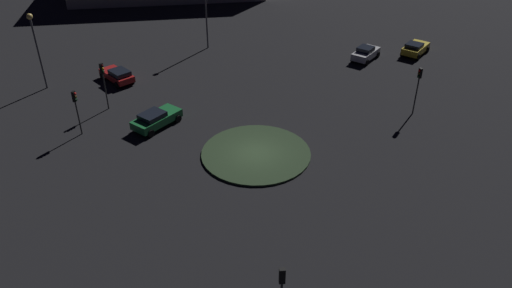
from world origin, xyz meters
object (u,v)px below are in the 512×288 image
car_green (156,119)px  traffic_light_north (103,77)px  car_silver (366,53)px  traffic_light_northwest (76,104)px  traffic_light_southwest (282,287)px  car_red (117,75)px  car_yellow (415,48)px  traffic_light_southeast (418,82)px  streetlamp_northeast (206,2)px  streetlamp_north_near (35,39)px

car_green → traffic_light_north: 6.34m
car_silver → traffic_light_northwest: bearing=-22.6°
traffic_light_southwest → traffic_light_north: 27.85m
traffic_light_north → traffic_light_northwest: size_ratio=1.12×
traffic_light_northwest → traffic_light_north: bearing=88.0°
car_red → car_green: car_green is taller
car_silver → traffic_light_northwest: (-28.86, 11.41, 2.03)m
car_green → traffic_light_southwest: size_ratio=1.02×
car_yellow → traffic_light_southeast: bearing=-158.9°
car_yellow → traffic_light_north: bearing=149.3°
car_yellow → traffic_light_north: 34.05m
car_silver → traffic_light_north: traffic_light_north is taller
traffic_light_north → streetlamp_northeast: 17.12m
car_green → traffic_light_northwest: (-4.67, 4.02, 2.05)m
traffic_light_southwest → traffic_light_northwest: traffic_light_southwest is taller
car_red → streetlamp_northeast: (12.40, -0.96, 4.64)m
traffic_light_southwest → car_red: bearing=22.9°
traffic_light_north → traffic_light_northwest: 4.61m
traffic_light_southwest → streetlamp_northeast: (26.55, 29.03, 2.31)m
streetlamp_north_near → traffic_light_northwest: bearing=-107.8°
traffic_light_northwest → traffic_light_southwest: bearing=-38.6°
car_silver → streetlamp_north_near: streetlamp_north_near is taller
car_red → streetlamp_north_near: size_ratio=0.59×
car_yellow → streetlamp_north_near: streetlamp_north_near is taller
traffic_light_southwest → streetlamp_northeast: bearing=5.7°
car_yellow → traffic_light_southeast: 14.66m
car_silver → car_green: size_ratio=0.89×
car_red → traffic_light_north: bearing=141.7°
car_silver → car_red: car_silver is taller
car_red → traffic_light_northwest: traffic_light_northwest is taller
traffic_light_northwest → streetlamp_northeast: 21.62m
car_green → car_yellow: car_yellow is taller
car_yellow → car_green: bearing=158.3°
car_yellow → traffic_light_southwest: 40.35m
car_red → traffic_light_north: size_ratio=0.99×
traffic_light_northwest → streetlamp_north_near: bearing=136.6°
traffic_light_north → streetlamp_north_near: 8.63m
car_red → car_green: (-3.85, -9.80, 0.03)m
traffic_light_southwest → streetlamp_north_near: bearing=33.6°
car_green → streetlamp_northeast: 19.06m
traffic_light_southeast → streetlamp_northeast: streetlamp_northeast is taller
car_green → traffic_light_northwest: 6.50m
car_yellow → streetlamp_north_near: (-30.34, 25.36, 4.31)m
car_red → traffic_light_southeast: size_ratio=0.99×
streetlamp_northeast → traffic_light_north: bearing=-169.9°
car_red → car_yellow: 32.69m
traffic_light_north → traffic_light_southeast: bearing=27.3°
car_silver → streetlamp_north_near: (-25.58, 21.61, 4.29)m
car_red → car_yellow: bearing=-120.5°
traffic_light_north → traffic_light_northwest: bearing=-74.6°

